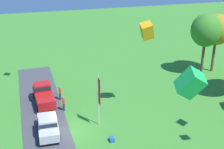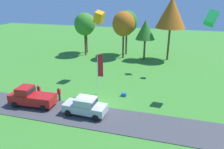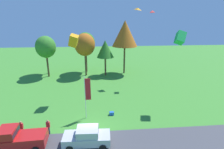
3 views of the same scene
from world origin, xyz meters
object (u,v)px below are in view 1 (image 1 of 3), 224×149
at_px(cooler_box, 112,139).
at_px(kite_box_mid_center, 190,83).
at_px(kite_box_high_left, 147,31).
at_px(car_pickup_by_flagpole, 43,94).
at_px(person_beside_suv, 60,93).
at_px(tree_left_of_center, 217,30).
at_px(car_sedan_mid_row, 48,125).
at_px(flag_banner, 99,95).
at_px(person_watching_sky, 64,104).
at_px(tree_right_of_center, 206,31).

distance_m(cooler_box, kite_box_mid_center, 12.79).
bearing_deg(kite_box_high_left, kite_box_mid_center, -12.75).
distance_m(car_pickup_by_flagpole, person_beside_suv, 1.90).
xyz_separation_m(kite_box_high_left, kite_box_mid_center, (13.55, -3.07, 0.57)).
relative_size(tree_left_of_center, kite_box_high_left, 5.38).
relative_size(kite_box_high_left, kite_box_mid_center, 1.06).
bearing_deg(car_pickup_by_flagpole, tree_left_of_center, 97.46).
distance_m(person_beside_suv, tree_left_of_center, 22.57).
relative_size(car_sedan_mid_row, flag_banner, 0.84).
xyz_separation_m(car_sedan_mid_row, tree_left_of_center, (-9.61, 23.86, 4.92)).
height_order(flag_banner, kite_box_high_left, kite_box_high_left).
relative_size(person_watching_sky, cooler_box, 3.05).
bearing_deg(person_beside_suv, kite_box_high_left, 60.24).
height_order(tree_left_of_center, tree_right_of_center, tree_right_of_center).
bearing_deg(tree_left_of_center, tree_right_of_center, -74.06).
bearing_deg(tree_left_of_center, car_pickup_by_flagpole, -82.54).
height_order(person_watching_sky, tree_right_of_center, tree_right_of_center).
height_order(tree_left_of_center, flag_banner, tree_left_of_center).
bearing_deg(person_watching_sky, person_beside_suv, -179.86).
height_order(car_sedan_mid_row, flag_banner, flag_banner).
distance_m(tree_right_of_center, flag_banner, 19.22).
bearing_deg(car_sedan_mid_row, kite_box_mid_center, 32.37).
distance_m(person_beside_suv, tree_right_of_center, 20.56).
height_order(tree_right_of_center, kite_box_high_left, kite_box_high_left).
height_order(car_pickup_by_flagpole, car_sedan_mid_row, car_pickup_by_flagpole).
bearing_deg(car_pickup_by_flagpole, tree_right_of_center, 96.63).
relative_size(person_watching_sky, kite_box_mid_center, 1.20).
xyz_separation_m(car_pickup_by_flagpole, tree_right_of_center, (-2.51, 21.61, 5.05)).
xyz_separation_m(flag_banner, kite_box_mid_center, (11.70, 2.35, 5.92)).
height_order(tree_left_of_center, kite_box_high_left, kite_box_high_left).
xyz_separation_m(tree_left_of_center, flag_banner, (9.47, -18.88, -2.57)).
height_order(car_pickup_by_flagpole, tree_right_of_center, tree_right_of_center).
bearing_deg(flag_banner, kite_box_high_left, 108.82).
bearing_deg(flag_banner, car_pickup_by_flagpole, -143.02).
height_order(car_sedan_mid_row, tree_left_of_center, tree_left_of_center).
height_order(person_watching_sky, tree_left_of_center, tree_left_of_center).
relative_size(person_beside_suv, flag_banner, 0.32).
bearing_deg(tree_left_of_center, car_sedan_mid_row, -68.07).
bearing_deg(tree_right_of_center, kite_box_mid_center, -35.10).
relative_size(tree_left_of_center, cooler_box, 14.47).
bearing_deg(kite_box_high_left, person_watching_sky, -104.18).
height_order(person_beside_suv, cooler_box, person_beside_suv).
relative_size(cooler_box, kite_box_high_left, 0.37).
bearing_deg(tree_right_of_center, person_beside_suv, -83.45).
bearing_deg(flag_banner, tree_left_of_center, 116.63).
height_order(person_watching_sky, cooler_box, person_watching_sky).
bearing_deg(tree_right_of_center, person_watching_sky, -75.98).
height_order(cooler_box, kite_box_mid_center, kite_box_mid_center).
height_order(car_sedan_mid_row, person_watching_sky, car_sedan_mid_row).
distance_m(tree_left_of_center, tree_right_of_center, 2.16).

